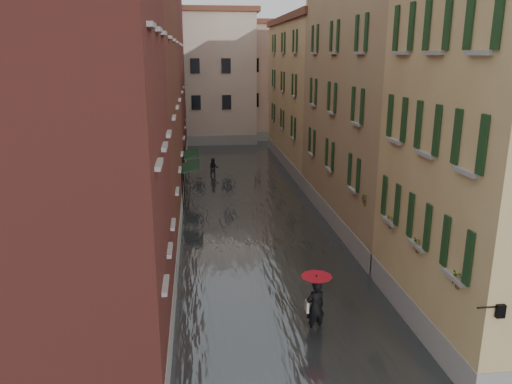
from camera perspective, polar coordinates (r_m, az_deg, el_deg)
ground at (r=19.00m, az=3.22°, el=-13.31°), size 120.00×120.00×0.00m
floodwater at (r=30.88m, az=-0.92°, el=-1.50°), size 10.00×60.00×0.20m
building_left_near at (r=15.16m, az=-22.06°, el=4.29°), size 6.00×8.00×13.00m
building_left_mid at (r=25.85m, az=-15.83°, el=8.51°), size 6.00×14.00×12.50m
building_left_far at (r=40.63m, az=-12.72°, el=12.15°), size 6.00×16.00×14.00m
building_right_mid at (r=27.40m, az=14.86°, el=9.47°), size 6.00×14.00×13.00m
building_right_far at (r=41.73m, az=7.23°, el=10.76°), size 6.00×16.00×11.50m
building_end_cream at (r=54.44m, az=-6.94°, el=12.66°), size 12.00×9.00×13.00m
building_end_pink at (r=57.17m, az=2.34°, el=12.39°), size 10.00×9.00×12.00m
awning_near at (r=30.61m, az=-7.55°, el=2.78°), size 1.09×2.81×2.80m
awning_far at (r=34.44m, az=-7.49°, el=4.23°), size 1.09×3.09×2.80m
wall_lantern at (r=14.11m, az=25.99°, el=-12.03°), size 0.71×0.22×0.35m
window_planters at (r=18.06m, az=16.83°, el=-3.38°), size 0.59×8.63×0.84m
pedestrian_main at (r=17.17m, az=6.84°, el=-11.91°), size 1.05×1.05×2.06m
pedestrian_far at (r=37.99m, az=-4.86°, el=2.73°), size 0.77×0.61×1.52m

